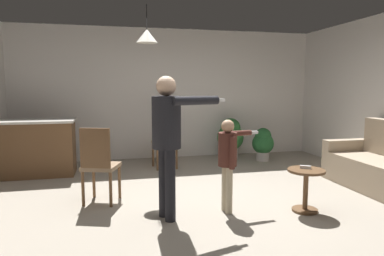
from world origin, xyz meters
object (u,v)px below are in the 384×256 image
Objects in this scene: potted_plant_corner at (230,136)px; dining_chair_by_counter at (99,162)px; person_child at (228,155)px; spare_remote_on_table at (306,167)px; potted_plant_by_wall at (263,143)px; kitchen_counter at (37,148)px; dining_chair_near_wall at (163,138)px; person_adult at (168,132)px; side_table_by_couch at (306,185)px.

dining_chair_by_counter is at bearing -138.06° from potted_plant_corner.
spare_remote_on_table is (0.93, -0.16, -0.16)m from person_child.
potted_plant_corner is 1.26× the size of potted_plant_by_wall.
kitchen_counter is 2.19m from dining_chair_near_wall.
person_child is (2.58, -2.38, 0.22)m from kitchen_counter.
kitchen_counter is 0.78× the size of person_adult.
person_child reaches higher than spare_remote_on_table.
dining_chair_near_wall is at bearing 3.54° from kitchen_counter.
dining_chair_by_counter reaches higher than kitchen_counter.
person_adult is 1.14m from dining_chair_by_counter.
dining_chair_by_counter and dining_chair_near_wall have the same top height.
side_table_by_couch is at bearing -107.92° from spare_remote_on_table.
potted_plant_corner is (1.08, 2.98, -0.23)m from person_child.
dining_chair_near_wall is 7.69× the size of spare_remote_on_table.
person_child is 1.31× the size of potted_plant_corner.
potted_plant_by_wall is at bearing -33.16° from potted_plant_corner.
potted_plant_corner is at bearing 60.91° from dining_chair_by_counter.
dining_chair_near_wall is at bearing 156.93° from person_adult.
kitchen_counter is 4.36m from side_table_by_couch.
side_table_by_couch is 0.77× the size of potted_plant_by_wall.
potted_plant_corner is at bearing 146.84° from potted_plant_by_wall.
dining_chair_by_counter is at bearing -58.35° from kitchen_counter.
potted_plant_corner is (3.67, 0.60, -0.01)m from kitchen_counter.
person_child is 8.62× the size of spare_remote_on_table.
dining_chair_by_counter is 7.69× the size of spare_remote_on_table.
person_adult is 1.74m from spare_remote_on_table.
side_table_by_couch is 0.46× the size of person_child.
side_table_by_couch is 1.01m from person_child.
person_adult is at bearing -131.96° from potted_plant_by_wall.
person_adult is 12.49× the size of spare_remote_on_table.
dining_chair_by_counter is 1.17× the size of potted_plant_corner.
dining_chair_by_counter is at bearing 161.71° from spare_remote_on_table.
dining_chair_by_counter is (1.07, -1.74, 0.07)m from kitchen_counter.
spare_remote_on_table is (-0.15, -3.14, 0.07)m from potted_plant_corner.
person_child is at bearing -122.37° from potted_plant_by_wall.
spare_remote_on_table is (0.01, 0.04, 0.21)m from side_table_by_couch.
dining_chair_near_wall is at bearing 78.31° from dining_chair_by_counter.
side_table_by_couch is at bearing 68.88° from person_adult.
potted_plant_corner reaches higher than spare_remote_on_table.
side_table_by_couch is 0.61× the size of potted_plant_corner.
dining_chair_near_wall is 1.48× the size of potted_plant_by_wall.
person_child is 1.12× the size of dining_chair_by_counter.
kitchen_counter is at bearing -158.45° from person_adult.
dining_chair_near_wall is at bearing -162.76° from potted_plant_corner.
side_table_by_couch is 0.52× the size of dining_chair_near_wall.
side_table_by_couch is 0.52× the size of dining_chair_by_counter.
potted_plant_corner reaches higher than side_table_by_couch.
spare_remote_on_table is at bearing 72.08° from side_table_by_couch.
potted_plant_by_wall is at bearing 50.75° from dining_chair_by_counter.
person_child is (-0.92, 0.20, 0.37)m from side_table_by_couch.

